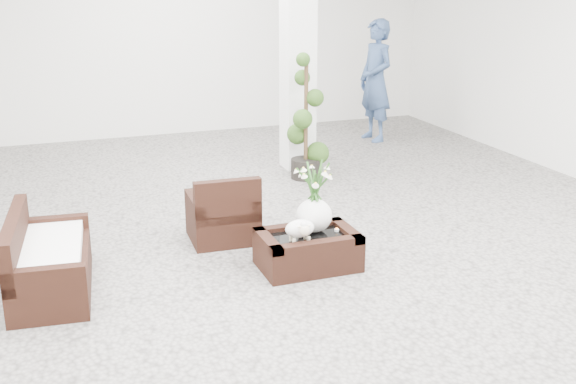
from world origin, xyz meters
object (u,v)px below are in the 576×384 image
object	(u,v)px
loveseat	(50,253)
armchair	(222,206)
coffee_table	(308,252)
topiary	(306,118)

from	to	relation	value
loveseat	armchair	bearing A→B (deg)	-62.36
coffee_table	loveseat	world-z (taller)	loveseat
coffee_table	topiary	xyz separation A→B (m)	(1.06, 2.76, 0.66)
coffee_table	topiary	bearing A→B (deg)	68.99
armchair	topiary	bearing A→B (deg)	-129.73
coffee_table	armchair	world-z (taller)	armchair
coffee_table	loveseat	xyz separation A→B (m)	(-2.27, 0.28, 0.20)
loveseat	topiary	size ratio (longest dim) A/B	0.81
armchair	loveseat	size ratio (longest dim) A/B	0.54
coffee_table	topiary	distance (m)	3.03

